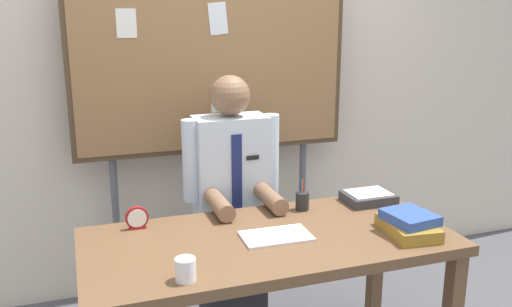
% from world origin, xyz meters
% --- Properties ---
extents(back_wall, '(6.40, 0.08, 2.70)m').
position_xyz_m(back_wall, '(0.00, 1.18, 1.35)').
color(back_wall, beige).
rests_on(back_wall, ground_plane).
extents(desk, '(1.70, 0.80, 0.76)m').
position_xyz_m(desk, '(0.00, 0.00, 0.67)').
color(desk, brown).
rests_on(desk, ground_plane).
extents(person, '(0.55, 0.56, 1.43)m').
position_xyz_m(person, '(0.00, 0.61, 0.67)').
color(person, '#2D2D33').
rests_on(person, ground_plane).
extents(bulletin_board, '(1.67, 0.09, 2.02)m').
position_xyz_m(bulletin_board, '(-0.00, 0.97, 1.45)').
color(bulletin_board, '#4C3823').
rests_on(bulletin_board, ground_plane).
extents(book_stack, '(0.23, 0.32, 0.11)m').
position_xyz_m(book_stack, '(0.62, -0.18, 0.81)').
color(book_stack, olive).
rests_on(book_stack, desk).
extents(open_notebook, '(0.32, 0.20, 0.01)m').
position_xyz_m(open_notebook, '(0.03, -0.02, 0.76)').
color(open_notebook, silver).
rests_on(open_notebook, desk).
extents(desk_clock, '(0.11, 0.04, 0.11)m').
position_xyz_m(desk_clock, '(-0.56, 0.29, 0.81)').
color(desk_clock, maroon).
rests_on(desk_clock, desk).
extents(coffee_mug, '(0.08, 0.08, 0.09)m').
position_xyz_m(coffee_mug, '(-0.45, -0.29, 0.80)').
color(coffee_mug, white).
rests_on(coffee_mug, desk).
extents(pen_holder, '(0.07, 0.07, 0.16)m').
position_xyz_m(pen_holder, '(0.28, 0.27, 0.81)').
color(pen_holder, '#262626').
rests_on(pen_holder, desk).
extents(paper_tray, '(0.26, 0.20, 0.06)m').
position_xyz_m(paper_tray, '(0.67, 0.26, 0.79)').
color(paper_tray, '#333338').
rests_on(paper_tray, desk).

